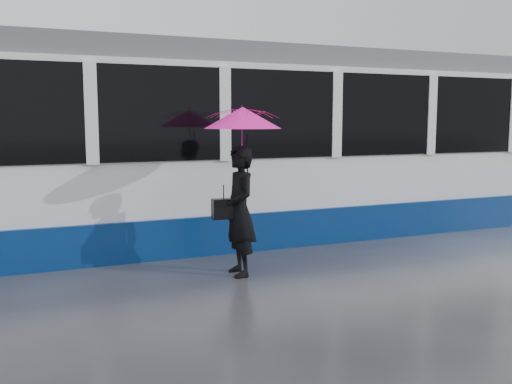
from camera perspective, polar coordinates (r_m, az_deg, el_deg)
name	(u,v)px	position (r m, az deg, el deg)	size (l,w,h in m)	color
ground	(269,272)	(8.03, 1.27, -8.00)	(90.00, 90.00, 0.00)	#29292E
rails	(211,238)	(10.29, -4.56, -4.58)	(34.00, 1.51, 0.02)	#3F3D38
tram	(114,149)	(9.68, -14.05, 4.21)	(26.00, 2.56, 3.35)	white
woman	(240,211)	(7.71, -1.66, -1.92)	(0.64, 0.42, 1.77)	black
umbrella	(243,133)	(7.64, -1.34, 5.92)	(1.08, 1.08, 1.19)	#F2147B
handbag	(224,209)	(7.65, -3.25, -1.69)	(0.32, 0.15, 0.45)	black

